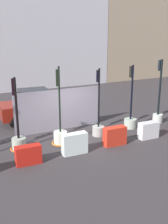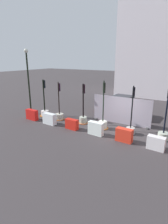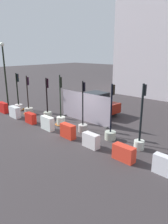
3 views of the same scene
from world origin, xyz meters
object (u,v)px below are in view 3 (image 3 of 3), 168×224
Objects in this scene: traffic_light_5 at (111,130)px; traffic_light_0 at (19,104)px; traffic_light_4 at (83,123)px; traffic_light_2 at (48,111)px; traffic_light_6 at (140,135)px; car_red_compact at (96,104)px; construction_barrier_1 at (15,112)px; construction_barrier_3 at (47,123)px; traffic_light_3 at (61,118)px; construction_barrier_5 at (91,140)px; construction_barrier_2 at (31,118)px; construction_barrier_0 at (3,108)px; construction_barrier_7 at (166,166)px; traffic_light_1 at (29,108)px; construction_barrier_4 at (68,131)px; street_lamp_post at (5,68)px; construction_barrier_6 at (124,153)px.

traffic_light_0 is at bearing -179.02° from traffic_light_5.
traffic_light_2 is at bearing 177.55° from traffic_light_4.
car_red_compact is (-6.10, 3.62, 0.06)m from traffic_light_6.
traffic_light_4 is 6.32m from construction_barrier_1.
traffic_light_6 is 6.25m from construction_barrier_3.
traffic_light_3 is 4.29m from construction_barrier_5.
construction_barrier_2 is (2.15, 0.05, -0.06)m from construction_barrier_1.
traffic_light_5 is at bearing 8.67° from construction_barrier_0.
traffic_light_1 is at bearing 174.19° from construction_barrier_7.
construction_barrier_4 is 1.93m from construction_barrier_5.
traffic_light_2 is at bearing 164.80° from construction_barrier_5.
traffic_light_3 is 8.18m from street_lamp_post.
street_lamp_post is (-3.49, 1.28, 3.21)m from construction_barrier_1.
traffic_light_6 reaches higher than traffic_light_4.
traffic_light_0 is at bearing 170.12° from construction_barrier_4.
traffic_light_2 is (4.03, 0.16, 0.06)m from traffic_light_0.
traffic_light_3 is at bearing -90.66° from car_red_compact.
construction_barrier_2 is at bearing 179.92° from construction_barrier_4.
traffic_light_0 is 4.24m from construction_barrier_2.
construction_barrier_1 is (0.07, -1.34, -0.03)m from traffic_light_1.
construction_barrier_0 is 1.07× the size of construction_barrier_7.
car_red_compact is (-4.16, 3.62, 0.30)m from traffic_light_5.
traffic_light_2 reaches higher than construction_barrier_5.
construction_barrier_6 is at bearing -0.22° from construction_barrier_1.
construction_barrier_0 is 3.74m from street_lamp_post.
construction_barrier_2 is at bearing -160.87° from traffic_light_4.
construction_barrier_1 is 1.02× the size of construction_barrier_6.
traffic_light_2 is at bearing 3.32° from street_lamp_post.
traffic_light_0 is 12.06m from traffic_light_6.
traffic_light_2 is 8.03m from traffic_light_6.
traffic_light_6 is 4.32m from construction_barrier_4.
traffic_light_0 is 2.88× the size of construction_barrier_6.
construction_barrier_4 is (-4.01, -1.58, -0.39)m from traffic_light_6.
car_red_compact is (-2.05, 3.80, 0.31)m from traffic_light_4.
traffic_light_5 reaches higher than construction_barrier_7.
traffic_light_2 reaches higher than car_red_compact.
construction_barrier_7 is at bearing -4.35° from street_lamp_post.
traffic_light_2 is at bearing 6.85° from traffic_light_1.
traffic_light_6 is at bearing 92.67° from construction_barrier_6.
construction_barrier_7 is (4.17, 0.09, 0.04)m from construction_barrier_5.
construction_barrier_3 is at bearing -165.44° from traffic_light_6.
construction_barrier_5 is 0.92× the size of construction_barrier_7.
construction_barrier_3 is at bearing -179.79° from construction_barrier_7.
traffic_light_1 is at bearing -173.15° from traffic_light_2.
construction_barrier_2 is at bearing 1.37° from construction_barrier_1.
traffic_light_4 reaches higher than construction_barrier_3.
traffic_light_5 reaches higher than construction_barrier_3.
traffic_light_5 reaches higher than construction_barrier_2.
traffic_light_0 is 0.92× the size of traffic_light_6.
construction_barrier_1 is at bearing -128.05° from car_red_compact.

